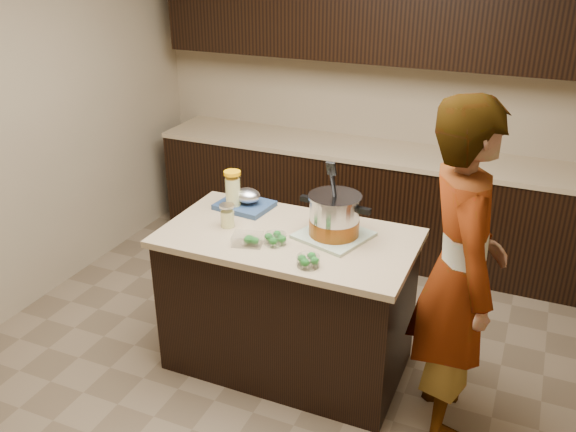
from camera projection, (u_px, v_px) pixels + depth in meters
name	position (u px, v px, depth m)	size (l,w,h in m)	color
ground_plane	(288.00, 361.00, 3.87)	(4.00, 4.00, 0.00)	brown
room_shell	(288.00, 94.00, 3.16)	(4.04, 4.04, 2.72)	tan
back_cabinets	(373.00, 142.00, 4.93)	(3.60, 0.63, 2.33)	black
island	(288.00, 301.00, 3.69)	(1.46, 0.81, 0.90)	black
dish_towel	(334.00, 235.00, 3.47)	(0.36, 0.36, 0.02)	#5D8056
stock_pot	(334.00, 218.00, 3.43)	(0.42, 0.33, 0.43)	#B7B7BC
lemonade_pitcher	(233.00, 192.00, 3.77)	(0.14, 0.14, 0.25)	#DEDB87
mason_jar	(227.00, 216.00, 3.57)	(0.10, 0.10, 0.15)	#DEDB87
broccoli_tub_left	(275.00, 239.00, 3.39)	(0.14, 0.14, 0.06)	silver
broccoli_tub_right	(308.00, 261.00, 3.16)	(0.16, 0.16, 0.06)	silver
broccoli_tub_rect	(248.00, 240.00, 3.38)	(0.19, 0.16, 0.06)	silver
blue_tray	(246.00, 202.00, 3.83)	(0.36, 0.30, 0.12)	navy
person	(459.00, 275.00, 3.04)	(0.67, 0.44, 1.84)	gray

